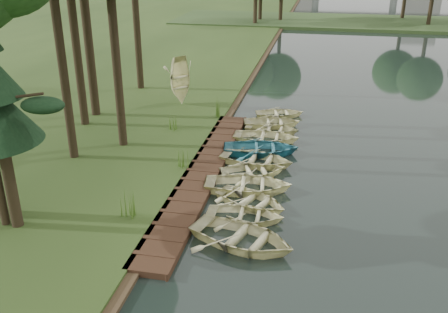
% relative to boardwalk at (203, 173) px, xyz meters
% --- Properties ---
extents(ground, '(300.00, 300.00, 0.00)m').
position_rel_boardwalk_xyz_m(ground, '(1.60, 0.00, -0.15)').
color(ground, '#3D2F1D').
extents(boardwalk, '(1.60, 16.00, 0.30)m').
position_rel_boardwalk_xyz_m(boardwalk, '(0.00, 0.00, 0.00)').
color(boardwalk, '#352114').
rests_on(boardwalk, ground).
extents(peninsula, '(50.00, 14.00, 0.45)m').
position_rel_boardwalk_xyz_m(peninsula, '(9.60, 50.00, 0.08)').
color(peninsula, '#2E451F').
rests_on(peninsula, ground).
extents(rowboat_0, '(4.64, 3.91, 0.82)m').
position_rel_boardwalk_xyz_m(rowboat_0, '(2.81, -5.43, 0.31)').
color(rowboat_0, beige).
rests_on(rowboat_0, water).
extents(rowboat_1, '(3.09, 2.22, 0.64)m').
position_rel_boardwalk_xyz_m(rowboat_1, '(2.64, -3.72, 0.22)').
color(rowboat_1, beige).
rests_on(rowboat_1, water).
extents(rowboat_2, '(3.85, 3.41, 0.66)m').
position_rel_boardwalk_xyz_m(rowboat_2, '(2.68, -2.45, 0.23)').
color(rowboat_2, beige).
rests_on(rowboat_2, water).
extents(rowboat_3, '(4.14, 3.16, 0.80)m').
position_rel_boardwalk_xyz_m(rowboat_3, '(2.35, -1.17, 0.30)').
color(rowboat_3, beige).
rests_on(rowboat_3, water).
extents(rowboat_4, '(3.75, 3.26, 0.65)m').
position_rel_boardwalk_xyz_m(rowboat_4, '(2.35, 0.46, 0.23)').
color(rowboat_4, beige).
rests_on(rowboat_4, water).
extents(rowboat_5, '(3.99, 3.11, 0.75)m').
position_rel_boardwalk_xyz_m(rowboat_5, '(2.32, 1.72, 0.28)').
color(rowboat_5, beige).
rests_on(rowboat_5, water).
extents(rowboat_6, '(4.28, 3.37, 0.80)m').
position_rel_boardwalk_xyz_m(rowboat_6, '(2.36, 3.10, 0.30)').
color(rowboat_6, teal).
rests_on(rowboat_6, water).
extents(rowboat_7, '(3.64, 2.63, 0.74)m').
position_rel_boardwalk_xyz_m(rowboat_7, '(2.40, 4.85, 0.27)').
color(rowboat_7, beige).
rests_on(rowboat_7, water).
extents(rowboat_8, '(3.24, 2.43, 0.64)m').
position_rel_boardwalk_xyz_m(rowboat_8, '(2.56, 6.36, 0.22)').
color(rowboat_8, beige).
rests_on(rowboat_8, water).
extents(rowboat_9, '(3.80, 3.07, 0.70)m').
position_rel_boardwalk_xyz_m(rowboat_9, '(2.44, 7.40, 0.25)').
color(rowboat_9, beige).
rests_on(rowboat_9, water).
extents(rowboat_10, '(3.48, 2.88, 0.62)m').
position_rel_boardwalk_xyz_m(rowboat_10, '(2.71, 9.30, 0.21)').
color(rowboat_10, beige).
rests_on(rowboat_10, water).
extents(stored_rowboat, '(3.91, 3.71, 0.66)m').
position_rel_boardwalk_xyz_m(stored_rowboat, '(-3.91, 9.91, 0.48)').
color(stored_rowboat, beige).
rests_on(stored_rowboat, bank).
extents(reeds_0, '(0.60, 0.60, 1.11)m').
position_rel_boardwalk_xyz_m(reeds_0, '(-1.86, -4.68, 0.71)').
color(reeds_0, '#3F661E').
rests_on(reeds_0, bank).
extents(reeds_1, '(0.60, 0.60, 1.02)m').
position_rel_boardwalk_xyz_m(reeds_1, '(-1.00, 0.10, 0.66)').
color(reeds_1, '#3F661E').
rests_on(reeds_1, bank).
extents(reeds_2, '(0.60, 0.60, 0.86)m').
position_rel_boardwalk_xyz_m(reeds_2, '(-2.99, 5.12, 0.58)').
color(reeds_2, '#3F661E').
rests_on(reeds_2, bank).
extents(reeds_3, '(0.60, 0.60, 1.09)m').
position_rel_boardwalk_xyz_m(reeds_3, '(-1.00, 7.78, 0.70)').
color(reeds_3, '#3F661E').
rests_on(reeds_3, bank).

